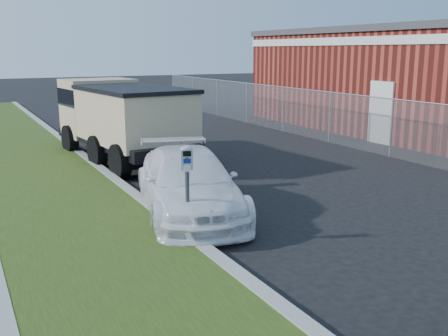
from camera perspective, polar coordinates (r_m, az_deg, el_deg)
name	(u,v)px	position (r m, az deg, el deg)	size (l,w,h in m)	color
ground	(311,221)	(10.43, 9.44, -5.66)	(120.00, 120.00, 0.00)	black
chainlink_fence	(330,107)	(19.23, 11.50, 6.48)	(0.06, 30.06, 30.00)	slate
brick_building	(429,78)	(24.04, 21.43, 9.12)	(9.20, 14.20, 4.17)	maroon
parking_meter	(187,171)	(8.79, -4.05, -0.33)	(0.25, 0.21, 1.56)	#3F4247
white_wagon	(187,183)	(10.61, -4.03, -1.61)	(1.79, 4.41, 1.28)	white
dump_truck	(120,116)	(16.20, -11.20, 5.58)	(2.93, 6.18, 2.34)	black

